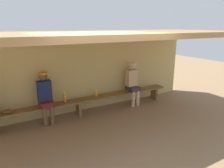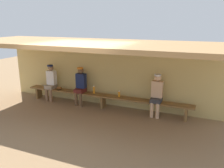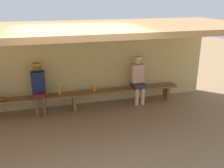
{
  "view_description": "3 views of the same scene",
  "coord_description": "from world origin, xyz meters",
  "px_view_note": "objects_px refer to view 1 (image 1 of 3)",
  "views": [
    {
      "loc": [
        -1.88,
        -3.64,
        2.46
      ],
      "look_at": [
        1.01,
        1.42,
        0.82
      ],
      "focal_mm": 33.34,
      "sensor_mm": 36.0,
      "label": 1
    },
    {
      "loc": [
        3.19,
        -5.29,
        2.89
      ],
      "look_at": [
        0.49,
        1.18,
        0.99
      ],
      "focal_mm": 37.14,
      "sensor_mm": 36.0,
      "label": 2
    },
    {
      "loc": [
        -0.71,
        -4.84,
        2.91
      ],
      "look_at": [
        1.01,
        1.33,
        0.71
      ],
      "focal_mm": 40.79,
      "sensor_mm": 36.0,
      "label": 3
    }
  ],
  "objects_px": {
    "water_bottle_blue": "(96,93)",
    "baseball_glove_worn": "(7,111)",
    "bench": "(78,103)",
    "water_bottle_clear": "(65,97)",
    "player_rightmost": "(133,82)",
    "player_middle": "(45,95)"
  },
  "relations": [
    {
      "from": "bench",
      "to": "player_middle",
      "type": "height_order",
      "value": "player_middle"
    },
    {
      "from": "water_bottle_blue",
      "to": "water_bottle_clear",
      "type": "xyz_separation_m",
      "value": [
        -0.93,
        -0.01,
        0.04
      ]
    },
    {
      "from": "player_middle",
      "to": "baseball_glove_worn",
      "type": "distance_m",
      "value": 0.94
    },
    {
      "from": "bench",
      "to": "player_middle",
      "type": "distance_m",
      "value": 0.95
    },
    {
      "from": "player_rightmost",
      "to": "water_bottle_blue",
      "type": "xyz_separation_m",
      "value": [
        -1.26,
        0.04,
        -0.19
      ]
    },
    {
      "from": "baseball_glove_worn",
      "to": "water_bottle_clear",
      "type": "bearing_deg",
      "value": -172.83
    },
    {
      "from": "player_middle",
      "to": "water_bottle_clear",
      "type": "relative_size",
      "value": 4.82
    },
    {
      "from": "bench",
      "to": "baseball_glove_worn",
      "type": "height_order",
      "value": "baseball_glove_worn"
    },
    {
      "from": "bench",
      "to": "water_bottle_clear",
      "type": "xyz_separation_m",
      "value": [
        -0.36,
        0.03,
        0.21
      ]
    },
    {
      "from": "water_bottle_blue",
      "to": "player_rightmost",
      "type": "bearing_deg",
      "value": -1.68
    },
    {
      "from": "player_rightmost",
      "to": "water_bottle_clear",
      "type": "height_order",
      "value": "player_rightmost"
    },
    {
      "from": "player_middle",
      "to": "bench",
      "type": "bearing_deg",
      "value": -0.23
    },
    {
      "from": "bench",
      "to": "player_rightmost",
      "type": "bearing_deg",
      "value": 0.11
    },
    {
      "from": "bench",
      "to": "water_bottle_clear",
      "type": "distance_m",
      "value": 0.42
    },
    {
      "from": "water_bottle_clear",
      "to": "baseball_glove_worn",
      "type": "height_order",
      "value": "water_bottle_clear"
    },
    {
      "from": "bench",
      "to": "water_bottle_clear",
      "type": "relative_size",
      "value": 21.5
    },
    {
      "from": "water_bottle_blue",
      "to": "baseball_glove_worn",
      "type": "distance_m",
      "value": 2.36
    },
    {
      "from": "water_bottle_clear",
      "to": "bench",
      "type": "bearing_deg",
      "value": -5.51
    },
    {
      "from": "bench",
      "to": "water_bottle_blue",
      "type": "height_order",
      "value": "water_bottle_blue"
    },
    {
      "from": "water_bottle_blue",
      "to": "water_bottle_clear",
      "type": "relative_size",
      "value": 0.74
    },
    {
      "from": "water_bottle_blue",
      "to": "water_bottle_clear",
      "type": "distance_m",
      "value": 0.94
    },
    {
      "from": "water_bottle_blue",
      "to": "baseball_glove_worn",
      "type": "bearing_deg",
      "value": -178.78
    }
  ]
}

